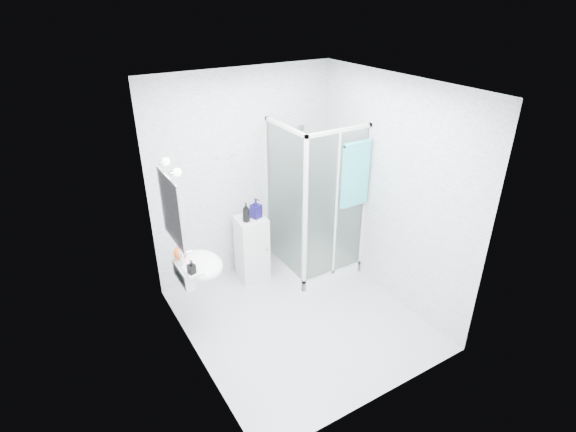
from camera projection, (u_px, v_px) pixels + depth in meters
room at (302, 217)px, 4.53m from camera, size 2.40×2.60×2.60m
shower_enclosure at (312, 241)px, 5.81m from camera, size 0.90×0.95×2.00m
wall_basin at (198, 266)px, 4.65m from camera, size 0.46×0.56×0.35m
mirror at (171, 210)px, 4.23m from camera, size 0.02×0.60×0.70m
vanity_lights at (171, 167)px, 4.07m from camera, size 0.10×0.40×0.08m
wall_hooks at (226, 156)px, 5.23m from camera, size 0.23×0.06×0.03m
storage_cabinet at (252, 248)px, 5.67m from camera, size 0.38×0.39×0.86m
hand_towel at (356, 173)px, 5.18m from camera, size 0.37×0.05×0.79m
shampoo_bottle_a at (246, 212)px, 5.35m from camera, size 0.11×0.11×0.24m
shampoo_bottle_b at (256, 208)px, 5.44m from camera, size 0.14×0.15×0.25m
soap_dispenser_orange at (180, 250)px, 4.63m from camera, size 0.17×0.17×0.18m
soap_dispenser_black at (191, 267)px, 4.38m from camera, size 0.08×0.09×0.15m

